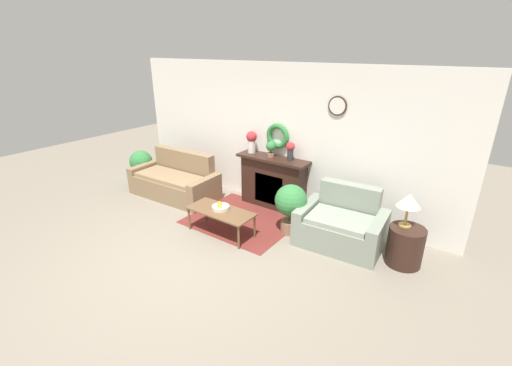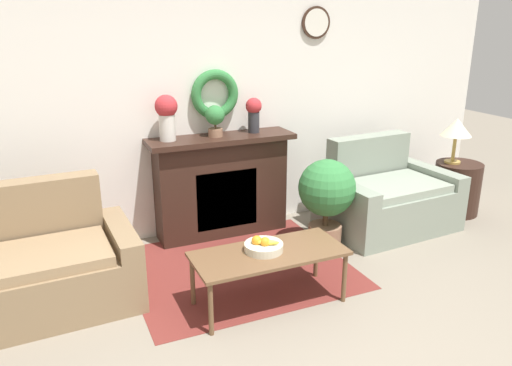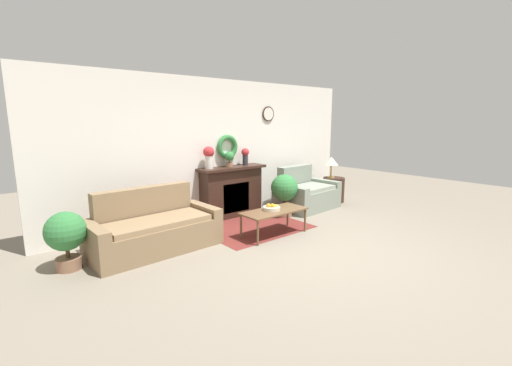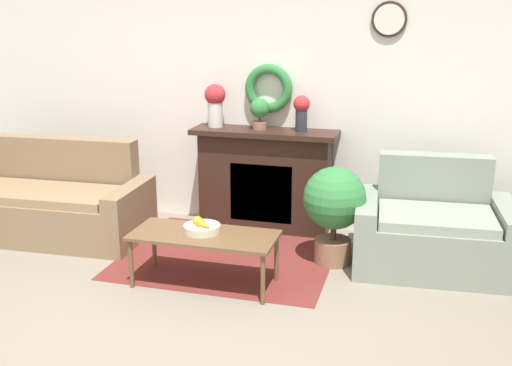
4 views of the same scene
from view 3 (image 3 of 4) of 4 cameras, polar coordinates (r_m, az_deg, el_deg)
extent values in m
plane|color=gray|center=(5.24, 11.14, -11.24)|extent=(16.00, 16.00, 0.00)
cube|color=maroon|center=(6.32, -0.82, -7.18)|extent=(1.86, 1.61, 0.01)
cube|color=white|center=(6.87, -5.83, 5.65)|extent=(6.80, 0.06, 2.70)
cylinder|color=#382319|center=(7.55, 2.06, 11.43)|extent=(0.32, 0.02, 0.32)
cylinder|color=white|center=(7.54, 2.12, 11.43)|extent=(0.27, 0.01, 0.27)
torus|color=#337A3D|center=(6.85, -4.78, 6.03)|extent=(0.47, 0.10, 0.47)
cube|color=#331E16|center=(6.88, -4.09, -1.62)|extent=(1.29, 0.34, 0.96)
cube|color=black|center=(6.77, -3.31, -2.44)|extent=(0.62, 0.02, 0.58)
cube|color=orange|center=(6.78, -3.26, -3.05)|extent=(0.50, 0.01, 0.32)
cube|color=#331E16|center=(6.77, -3.98, 2.53)|extent=(1.43, 0.41, 0.05)
cube|color=#846B4C|center=(5.29, -15.94, -8.85)|extent=(1.56, 0.74, 0.42)
cube|color=#846B4C|center=(5.59, -18.05, -5.25)|extent=(1.54, 0.25, 0.91)
cube|color=#846B4C|center=(5.07, -25.23, -9.49)|extent=(0.21, 0.87, 0.56)
cube|color=#846B4C|center=(5.74, -8.74, -6.28)|extent=(0.21, 0.87, 0.56)
cube|color=#917554|center=(5.21, -16.08, -6.28)|extent=(1.49, 0.68, 0.08)
cube|color=gray|center=(7.54, 9.07, -2.71)|extent=(1.01, 0.77, 0.44)
cube|color=gray|center=(7.77, 6.47, -0.47)|extent=(0.97, 0.26, 0.91)
cube|color=gray|center=(7.15, 5.68, -2.76)|extent=(0.23, 0.92, 0.58)
cube|color=gray|center=(8.03, 11.00, -1.45)|extent=(0.23, 0.92, 0.58)
cube|color=gray|center=(7.48, 9.13, -0.78)|extent=(0.97, 0.71, 0.08)
cube|color=brown|center=(5.76, 3.04, -4.68)|extent=(1.16, 0.51, 0.03)
cylinder|color=brown|center=(5.33, 0.29, -8.35)|extent=(0.04, 0.04, 0.41)
cylinder|color=brown|center=(6.04, 8.18, -6.16)|extent=(0.04, 0.04, 0.41)
cylinder|color=brown|center=(5.64, -2.52, -7.27)|extent=(0.04, 0.04, 0.41)
cylinder|color=brown|center=(6.32, 5.30, -5.34)|extent=(0.04, 0.04, 0.41)
cylinder|color=beige|center=(5.75, 2.59, -4.25)|extent=(0.29, 0.29, 0.06)
sphere|color=#B2231E|center=(5.73, 2.12, -3.80)|extent=(0.07, 0.07, 0.07)
sphere|color=orange|center=(5.72, 2.75, -3.80)|extent=(0.08, 0.08, 0.08)
sphere|color=orange|center=(5.73, 2.09, -3.78)|extent=(0.08, 0.08, 0.08)
ellipsoid|color=yellow|center=(5.72, 2.95, -3.79)|extent=(0.17, 0.11, 0.04)
cylinder|color=#331E16|center=(8.33, 12.80, -1.09)|extent=(0.50, 0.50, 0.58)
cylinder|color=#B28E42|center=(8.26, 12.34, 0.95)|extent=(0.17, 0.17, 0.02)
cylinder|color=#B28E42|center=(8.23, 12.38, 1.99)|extent=(0.04, 0.04, 0.28)
cone|color=beige|center=(8.20, 12.44, 3.62)|extent=(0.33, 0.33, 0.19)
cylinder|color=silver|center=(6.49, -7.84, 3.42)|extent=(0.15, 0.15, 0.24)
sphere|color=#B72D33|center=(6.47, -7.88, 5.17)|extent=(0.21, 0.21, 0.21)
cylinder|color=#2D2D33|center=(6.99, -1.80, 3.86)|extent=(0.11, 0.11, 0.20)
sphere|color=#B72D33|center=(6.97, -1.81, 5.18)|extent=(0.16, 0.16, 0.16)
cylinder|color=#8E664C|center=(6.74, -4.43, 3.04)|extent=(0.14, 0.14, 0.08)
cylinder|color=#4C3823|center=(6.73, -4.43, 3.59)|extent=(0.02, 0.02, 0.05)
sphere|color=#337A3D|center=(6.72, -4.45, 4.47)|extent=(0.18, 0.18, 0.18)
cylinder|color=#8E664C|center=(5.19, -28.73, -11.64)|extent=(0.31, 0.31, 0.16)
cylinder|color=#4C3823|center=(5.14, -28.88, -10.07)|extent=(0.05, 0.05, 0.14)
sphere|color=#337A3D|center=(5.05, -29.17, -7.03)|extent=(0.51, 0.51, 0.51)
cylinder|color=#8E664C|center=(6.95, 4.68, -4.69)|extent=(0.32, 0.32, 0.21)
cylinder|color=#4C3823|center=(6.90, 4.71, -3.24)|extent=(0.05, 0.05, 0.15)
sphere|color=#337A3D|center=(6.84, 4.74, -0.79)|extent=(0.54, 0.54, 0.54)
camera|label=1|loc=(7.26, 49.76, 15.05)|focal=24.00mm
camera|label=2|loc=(2.55, 27.20, 13.03)|focal=35.00mm
camera|label=4|loc=(5.36, 51.82, 8.55)|focal=42.00mm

